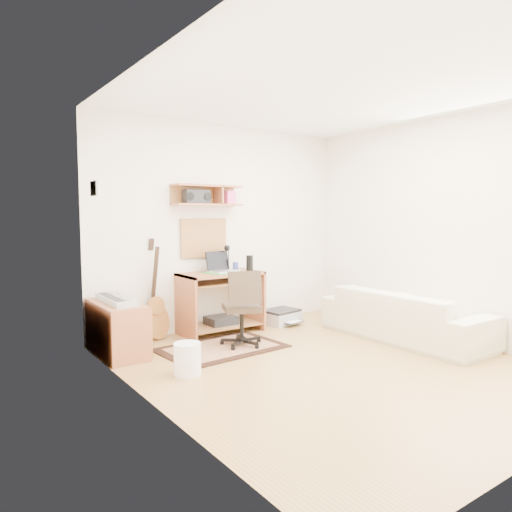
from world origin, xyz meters
TOP-DOWN VIEW (x-y plane):
  - floor at (0.00, 0.00)m, footprint 3.60×4.00m
  - ceiling at (0.00, 0.00)m, footprint 3.60×4.00m
  - back_wall at (0.00, 2.00)m, footprint 3.60×0.01m
  - left_wall at (-1.80, 0.00)m, footprint 0.01×4.00m
  - right_wall at (1.80, 0.00)m, footprint 0.01×4.00m
  - wall_shelf at (-0.30, 1.88)m, footprint 0.90×0.25m
  - cork_board at (-0.30, 1.98)m, footprint 0.64×0.03m
  - wall_photo at (-1.79, 1.50)m, footprint 0.02×0.20m
  - desk at (-0.21, 1.73)m, footprint 1.00×0.55m
  - laptop at (-0.18, 1.71)m, footprint 0.40×0.40m
  - speaker at (0.19, 1.68)m, footprint 0.09×0.09m
  - desk_lamp at (-0.01, 1.87)m, footprint 0.11×0.11m
  - pencil_cup at (0.07, 1.83)m, footprint 0.07×0.07m
  - boombox at (-0.46, 1.87)m, footprint 0.31×0.14m
  - rug at (-0.58, 1.10)m, footprint 1.36×0.96m
  - task_chair at (-0.35, 1.05)m, footprint 0.58×0.58m
  - cabinet at (-1.58, 1.55)m, footprint 0.40×0.90m
  - music_keyboard at (-1.58, 1.55)m, footprint 0.22×0.71m
  - guitar at (-1.00, 1.86)m, footprint 0.36×0.27m
  - waste_basket at (-1.27, 0.55)m, footprint 0.31×0.31m
  - printer at (0.69, 1.66)m, footprint 0.53×0.44m
  - sofa at (1.38, 0.19)m, footprint 0.58×1.99m

SIDE VIEW (x-z plane):
  - floor at x=0.00m, z-range -0.01..0.00m
  - rug at x=-0.58m, z-range 0.00..0.02m
  - printer at x=0.69m, z-range -0.01..0.18m
  - waste_basket at x=-1.27m, z-range 0.00..0.30m
  - cabinet at x=-1.58m, z-range 0.00..0.55m
  - desk at x=-0.21m, z-range 0.00..0.75m
  - sofa at x=1.38m, z-range 0.00..0.78m
  - task_chair at x=-0.35m, z-range 0.00..0.87m
  - music_keyboard at x=-1.58m, z-range 0.55..0.61m
  - guitar at x=-1.00m, z-range 0.00..1.19m
  - pencil_cup at x=0.07m, z-range 0.75..0.85m
  - speaker at x=0.19m, z-range 0.75..0.95m
  - laptop at x=-0.18m, z-range 0.75..1.01m
  - desk_lamp at x=-0.01m, z-range 0.75..1.08m
  - cork_board at x=-0.30m, z-range 0.92..1.42m
  - back_wall at x=0.00m, z-range 0.00..2.60m
  - left_wall at x=-1.80m, z-range 0.00..2.60m
  - right_wall at x=1.80m, z-range 0.00..2.60m
  - boombox at x=-0.46m, z-range 1.60..1.76m
  - wall_shelf at x=-0.30m, z-range 1.57..1.83m
  - wall_photo at x=-1.79m, z-range 1.65..1.79m
  - ceiling at x=0.00m, z-range 2.60..2.61m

